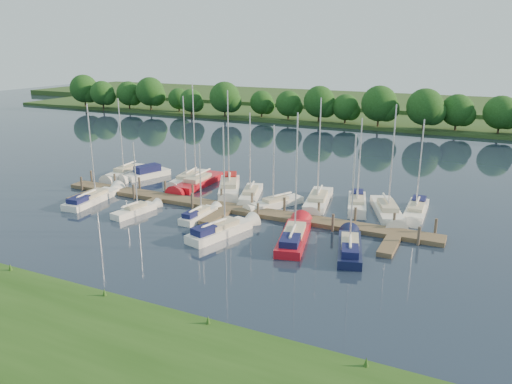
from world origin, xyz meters
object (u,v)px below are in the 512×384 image
at_px(sailboat_n_0, 125,174).
at_px(sailboat_s_2, 199,215).
at_px(motorboat, 146,175).
at_px(dock, 227,210).
at_px(sailboat_n_5, 251,195).

bearing_deg(sailboat_n_0, sailboat_s_2, 145.62).
xyz_separation_m(motorboat, sailboat_s_2, (13.60, -9.75, -0.06)).
bearing_deg(sailboat_s_2, sailboat_n_0, 152.49).
bearing_deg(sailboat_n_0, motorboat, -176.54).
bearing_deg(motorboat, dock, 175.01).
height_order(dock, motorboat, motorboat).
bearing_deg(dock, sailboat_n_5, 89.34).
bearing_deg(dock, sailboat_s_2, -117.92).
bearing_deg(sailboat_n_5, dock, 72.06).
xyz_separation_m(motorboat, sailboat_n_5, (15.11, -1.95, -0.11)).
relative_size(sailboat_n_5, sailboat_s_2, 1.28).
distance_m(sailboat_n_5, sailboat_s_2, 7.94).
relative_size(sailboat_n_0, sailboat_s_2, 1.35).
height_order(dock, sailboat_n_5, sailboat_n_5).
bearing_deg(dock, motorboat, 155.03).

